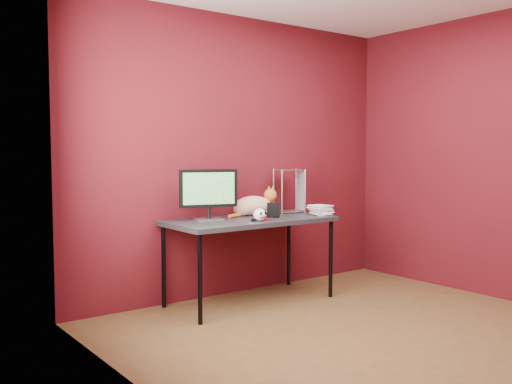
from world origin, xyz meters
TOP-DOWN VIEW (x-y plane):
  - room at (0.00, 0.00)m, footprint 3.52×3.52m
  - desk at (-0.15, 1.37)m, footprint 1.50×0.70m
  - monitor at (-0.52, 1.47)m, footprint 0.49×0.22m
  - cat at (0.03, 1.57)m, footprint 0.57×0.24m
  - skull_mug at (-0.20, 1.17)m, footprint 0.11×0.11m
  - speaker at (0.07, 1.32)m, footprint 0.11×0.11m
  - book_stack at (0.48, 1.24)m, footprint 0.21×0.24m
  - wire_rack at (0.45, 1.55)m, footprint 0.29×0.26m
  - pocket_knife at (-0.13, 1.18)m, footprint 0.09×0.03m
  - black_gadget at (-0.24, 1.18)m, footprint 0.06×0.04m
  - washer at (-0.35, 1.08)m, footprint 0.05×0.05m

SIDE VIEW (x-z plane):
  - desk at x=-0.15m, z-range 0.32..1.07m
  - washer at x=-0.35m, z-range 0.75..0.75m
  - pocket_knife at x=-0.13m, z-range 0.75..0.77m
  - black_gadget at x=-0.24m, z-range 0.75..0.77m
  - skull_mug at x=-0.20m, z-range 0.75..0.86m
  - speaker at x=0.07m, z-range 0.75..0.88m
  - cat at x=0.03m, z-range 0.71..0.97m
  - wire_rack at x=0.45m, z-range 0.75..1.17m
  - monitor at x=-0.52m, z-range 0.78..1.21m
  - book_stack at x=0.48m, z-range 0.75..1.77m
  - room at x=0.00m, z-range 0.14..2.75m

